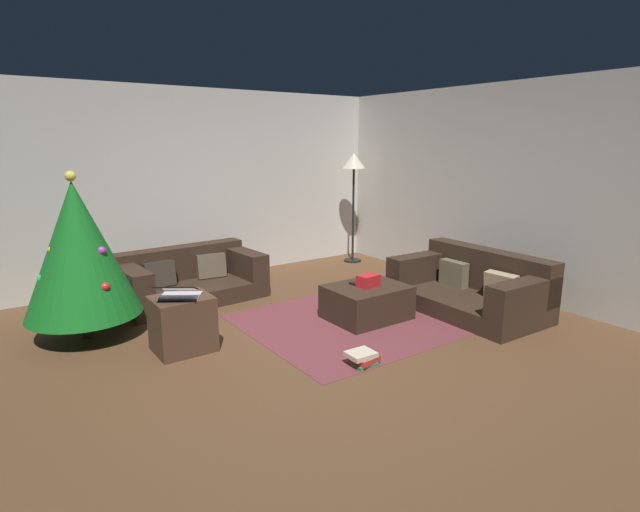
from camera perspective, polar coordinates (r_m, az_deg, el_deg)
ground_plane at (r=4.66m, az=-1.47°, el=-11.20°), size 6.40×6.40×0.00m
rear_partition at (r=7.11m, az=-15.83°, el=7.61°), size 6.40×0.12×2.60m
corner_partition at (r=6.56m, az=22.12°, el=6.73°), size 0.12×6.40×2.60m
couch_left at (r=6.37m, az=-14.78°, el=-2.54°), size 1.74×1.01×0.61m
couch_right at (r=6.01m, az=16.98°, el=-3.47°), size 1.00×1.72×0.68m
ottoman at (r=5.53m, az=5.34°, el=-5.24°), size 0.83×0.67×0.37m
gift_box at (r=5.45m, az=5.50°, el=-2.80°), size 0.25×0.19×0.13m
tv_remote at (r=5.49m, az=4.06°, el=-3.23°), size 0.06×0.16×0.02m
christmas_tree at (r=5.34m, az=-25.77°, el=0.68°), size 1.08×1.08×1.64m
side_table at (r=4.84m, az=-15.36°, el=-7.44°), size 0.52×0.44×0.52m
laptop at (r=4.68m, az=-15.75°, el=-4.10°), size 0.50×0.51×0.17m
book_stack at (r=4.45m, az=4.94°, el=-11.49°), size 0.28×0.22×0.12m
corner_lamp at (r=7.92m, az=3.87°, el=9.81°), size 0.36×0.36×1.72m
area_rug at (r=5.59m, az=5.30°, el=-7.00°), size 2.60×2.00×0.01m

